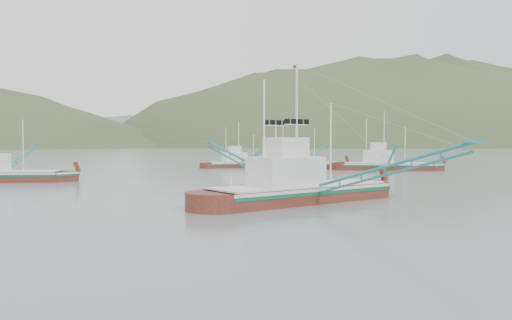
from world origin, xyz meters
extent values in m
plane|color=slate|center=(0.00, 0.00, 0.00)|extent=(1200.00, 1200.00, 0.00)
cube|color=#591F12|center=(2.47, -0.66, 0.22)|extent=(16.76, 10.89, 2.19)
cube|color=silver|center=(2.47, -0.66, 1.15)|extent=(16.50, 10.83, 0.24)
cube|color=#0C5A3C|center=(2.47, -0.66, 0.88)|extent=(16.51, 10.85, 0.24)
cube|color=silver|center=(2.47, -0.66, 1.37)|extent=(15.93, 10.34, 0.13)
cube|color=silver|center=(0.97, -1.35, 2.52)|extent=(6.45, 5.49, 2.41)
cube|color=silver|center=(0.97, -1.35, 4.49)|extent=(3.60, 3.39, 1.53)
cylinder|color=white|center=(1.97, -0.89, 6.25)|extent=(0.18, 0.18, 9.87)
cylinder|color=white|center=(-1.02, -2.28, 5.51)|extent=(0.15, 0.15, 8.39)
cylinder|color=white|center=(5.45, 0.72, 4.77)|extent=(0.13, 0.13, 6.91)
cube|color=#591F12|center=(29.21, 38.83, 0.20)|extent=(15.23, 8.93, 1.97)
cube|color=silver|center=(29.21, 38.83, 1.04)|extent=(14.98, 8.90, 0.22)
cube|color=#0C5A3C|center=(29.21, 38.83, 0.79)|extent=(14.99, 8.92, 0.22)
cube|color=silver|center=(29.21, 38.83, 1.23)|extent=(14.47, 8.49, 0.12)
cube|color=silver|center=(27.83, 39.35, 2.27)|extent=(5.73, 4.70, 2.17)
cube|color=silver|center=(27.83, 39.35, 4.04)|extent=(3.17, 2.94, 1.38)
cylinder|color=white|center=(28.75, 39.00, 5.62)|extent=(0.16, 0.16, 8.87)
cylinder|color=white|center=(25.98, 40.05, 4.95)|extent=(0.14, 0.14, 7.54)
cylinder|color=white|center=(31.97, 37.78, 4.29)|extent=(0.12, 0.12, 6.21)
cube|color=#591F12|center=(6.30, 52.17, 0.17)|extent=(12.91, 5.47, 1.67)
cube|color=silver|center=(6.30, 52.17, 0.88)|extent=(12.67, 5.49, 0.18)
cube|color=#0C5A3C|center=(6.30, 52.17, 0.67)|extent=(12.68, 5.51, 0.18)
cube|color=silver|center=(6.30, 52.17, 1.04)|extent=(12.26, 5.20, 0.10)
cube|color=silver|center=(5.07, 51.95, 1.92)|extent=(4.57, 3.36, 1.84)
cube|color=silver|center=(5.07, 51.95, 3.42)|extent=(2.46, 2.19, 1.17)
cylinder|color=white|center=(5.89, 52.10, 4.76)|extent=(0.13, 0.13, 7.51)
cylinder|color=white|center=(3.42, 51.66, 4.19)|extent=(0.12, 0.12, 6.38)
cylinder|color=white|center=(8.76, 52.61, 3.63)|extent=(0.10, 0.10, 5.26)
cylinder|color=white|center=(-25.17, 25.63, 4.39)|extent=(0.12, 0.12, 6.36)
cube|color=#591F12|center=(16.64, 48.53, 0.20)|extent=(13.65, 12.81, 1.97)
cube|color=silver|center=(16.64, 48.53, 1.04)|extent=(13.48, 12.67, 0.22)
cube|color=#0C5A3C|center=(16.64, 48.53, 0.79)|extent=(13.49, 12.68, 0.22)
cube|color=silver|center=(16.64, 48.53, 1.23)|extent=(12.97, 12.17, 0.12)
cube|color=silver|center=(15.54, 49.51, 2.27)|extent=(5.78, 5.64, 2.17)
cube|color=silver|center=(15.54, 49.51, 4.04)|extent=(3.36, 3.33, 1.38)
cylinder|color=white|center=(16.28, 48.85, 5.62)|extent=(0.16, 0.16, 8.87)
cylinder|color=white|center=(14.07, 50.83, 4.95)|extent=(0.14, 0.14, 7.54)
cylinder|color=white|center=(18.85, 46.55, 4.29)|extent=(0.12, 0.12, 6.21)
ellipsoid|color=#3A4C27|center=(240.00, 430.00, 0.00)|extent=(684.00, 432.00, 306.00)
ellipsoid|color=slate|center=(30.00, 560.00, 0.00)|extent=(960.00, 400.00, 240.00)
camera|label=1|loc=(-9.09, -39.74, 5.01)|focal=35.00mm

